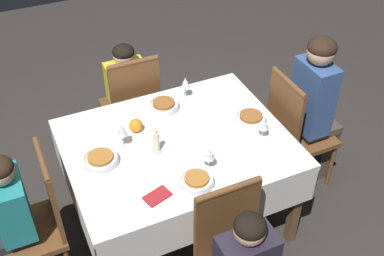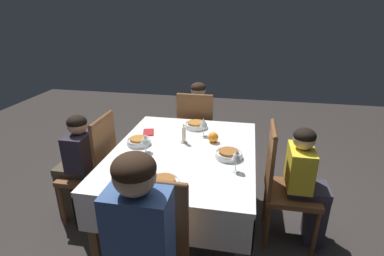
{
  "view_description": "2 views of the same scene",
  "coord_description": "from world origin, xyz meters",
  "px_view_note": "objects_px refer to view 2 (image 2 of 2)",
  "views": [
    {
      "loc": [
        0.86,
        2.11,
        2.72
      ],
      "look_at": [
        -0.07,
        0.08,
        0.89
      ],
      "focal_mm": 45.0,
      "sensor_mm": 36.0,
      "label": 1
    },
    {
      "loc": [
        -2.06,
        -0.46,
        1.79
      ],
      "look_at": [
        0.04,
        -0.06,
        0.91
      ],
      "focal_mm": 28.0,
      "sensor_mm": 36.0,
      "label": 2
    }
  ],
  "objects_px": {
    "wine_glass_east": "(203,123)",
    "napkin_red_folded": "(148,132)",
    "wine_glass_north": "(145,140)",
    "candle_centerpiece": "(184,136)",
    "chair_south": "(283,182)",
    "chair_north": "(95,166)",
    "person_child_dark": "(76,162)",
    "orange_fruit": "(213,137)",
    "dining_table": "(184,160)",
    "bowl_east": "(196,125)",
    "wine_glass_south": "(236,156)",
    "bowl_west": "(164,183)",
    "person_child_teal": "(199,121)",
    "wine_glass_west": "(138,169)",
    "person_child_yellow": "(307,182)",
    "bowl_south": "(229,154)",
    "bowl_north": "(139,141)",
    "chair_east": "(196,131)"
  },
  "relations": [
    {
      "from": "napkin_red_folded",
      "to": "person_child_teal",
      "type": "bearing_deg",
      "value": -21.79
    },
    {
      "from": "candle_centerpiece",
      "to": "chair_north",
      "type": "bearing_deg",
      "value": 100.71
    },
    {
      "from": "napkin_red_folded",
      "to": "bowl_west",
      "type": "bearing_deg",
      "value": -155.39
    },
    {
      "from": "candle_centerpiece",
      "to": "bowl_south",
      "type": "bearing_deg",
      "value": -117.29
    },
    {
      "from": "wine_glass_south",
      "to": "wine_glass_north",
      "type": "distance_m",
      "value": 0.72
    },
    {
      "from": "orange_fruit",
      "to": "dining_table",
      "type": "bearing_deg",
      "value": 133.5
    },
    {
      "from": "wine_glass_north",
      "to": "wine_glass_east",
      "type": "bearing_deg",
      "value": -44.75
    },
    {
      "from": "wine_glass_east",
      "to": "candle_centerpiece",
      "type": "bearing_deg",
      "value": 141.48
    },
    {
      "from": "chair_east",
      "to": "wine_glass_south",
      "type": "xyz_separation_m",
      "value": [
        -1.17,
        -0.48,
        0.34
      ]
    },
    {
      "from": "person_child_dark",
      "to": "wine_glass_north",
      "type": "distance_m",
      "value": 0.74
    },
    {
      "from": "bowl_east",
      "to": "napkin_red_folded",
      "type": "height_order",
      "value": "bowl_east"
    },
    {
      "from": "dining_table",
      "to": "napkin_red_folded",
      "type": "xyz_separation_m",
      "value": [
        0.28,
        0.38,
        0.09
      ]
    },
    {
      "from": "person_child_teal",
      "to": "bowl_east",
      "type": "bearing_deg",
      "value": 96.72
    },
    {
      "from": "wine_glass_east",
      "to": "napkin_red_folded",
      "type": "bearing_deg",
      "value": 93.94
    },
    {
      "from": "chair_north",
      "to": "napkin_red_folded",
      "type": "distance_m",
      "value": 0.54
    },
    {
      "from": "wine_glass_north",
      "to": "candle_centerpiece",
      "type": "distance_m",
      "value": 0.34
    },
    {
      "from": "chair_north",
      "to": "bowl_north",
      "type": "height_order",
      "value": "chair_north"
    },
    {
      "from": "dining_table",
      "to": "person_child_dark",
      "type": "height_order",
      "value": "person_child_dark"
    },
    {
      "from": "wine_glass_west",
      "to": "napkin_red_folded",
      "type": "relative_size",
      "value": 0.86
    },
    {
      "from": "chair_south",
      "to": "wine_glass_west",
      "type": "xyz_separation_m",
      "value": [
        -0.55,
        0.96,
        0.32
      ]
    },
    {
      "from": "chair_south",
      "to": "candle_centerpiece",
      "type": "bearing_deg",
      "value": 82.82
    },
    {
      "from": "chair_east",
      "to": "person_child_teal",
      "type": "xyz_separation_m",
      "value": [
        0.17,
        -0.0,
        0.05
      ]
    },
    {
      "from": "bowl_west",
      "to": "bowl_north",
      "type": "relative_size",
      "value": 1.06
    },
    {
      "from": "bowl_north",
      "to": "orange_fruit",
      "type": "relative_size",
      "value": 2.24
    },
    {
      "from": "bowl_south",
      "to": "chair_north",
      "type": "bearing_deg",
      "value": 87.19
    },
    {
      "from": "chair_south",
      "to": "person_child_yellow",
      "type": "distance_m",
      "value": 0.17
    },
    {
      "from": "wine_glass_south",
      "to": "bowl_south",
      "type": "bearing_deg",
      "value": 17.73
    },
    {
      "from": "dining_table",
      "to": "bowl_west",
      "type": "bearing_deg",
      "value": 178.31
    },
    {
      "from": "wine_glass_east",
      "to": "bowl_west",
      "type": "bearing_deg",
      "value": 171.67
    },
    {
      "from": "bowl_west",
      "to": "bowl_east",
      "type": "distance_m",
      "value": 1.01
    },
    {
      "from": "wine_glass_south",
      "to": "bowl_east",
      "type": "bearing_deg",
      "value": 28.96
    },
    {
      "from": "chair_north",
      "to": "bowl_west",
      "type": "height_order",
      "value": "chair_north"
    },
    {
      "from": "wine_glass_west",
      "to": "bowl_south",
      "type": "distance_m",
      "value": 0.71
    },
    {
      "from": "chair_south",
      "to": "bowl_east",
      "type": "relative_size",
      "value": 4.58
    },
    {
      "from": "chair_north",
      "to": "bowl_east",
      "type": "bearing_deg",
      "value": 121.42
    },
    {
      "from": "chair_south",
      "to": "wine_glass_east",
      "type": "distance_m",
      "value": 0.8
    },
    {
      "from": "person_child_yellow",
      "to": "person_child_teal",
      "type": "bearing_deg",
      "value": 44.06
    },
    {
      "from": "bowl_north",
      "to": "orange_fruit",
      "type": "xyz_separation_m",
      "value": [
        0.16,
        -0.59,
        0.02
      ]
    },
    {
      "from": "chair_north",
      "to": "bowl_east",
      "type": "xyz_separation_m",
      "value": [
        0.49,
        -0.79,
        0.25
      ]
    },
    {
      "from": "chair_north",
      "to": "person_child_teal",
      "type": "bearing_deg",
      "value": 146.45
    },
    {
      "from": "bowl_north",
      "to": "wine_glass_south",
      "type": "bearing_deg",
      "value": -109.63
    },
    {
      "from": "person_child_dark",
      "to": "wine_glass_east",
      "type": "xyz_separation_m",
      "value": [
        0.31,
        -1.06,
        0.32
      ]
    },
    {
      "from": "person_child_yellow",
      "to": "wine_glass_north",
      "type": "bearing_deg",
      "value": 95.56
    },
    {
      "from": "chair_south",
      "to": "wine_glass_south",
      "type": "height_order",
      "value": "chair_south"
    },
    {
      "from": "dining_table",
      "to": "candle_centerpiece",
      "type": "xyz_separation_m",
      "value": [
        0.14,
        0.03,
        0.15
      ]
    },
    {
      "from": "chair_south",
      "to": "chair_north",
      "type": "distance_m",
      "value": 1.57
    },
    {
      "from": "napkin_red_folded",
      "to": "bowl_south",
      "type": "bearing_deg",
      "value": -114.46
    },
    {
      "from": "wine_glass_south",
      "to": "orange_fruit",
      "type": "relative_size",
      "value": 1.88
    },
    {
      "from": "chair_north",
      "to": "wine_glass_west",
      "type": "relative_size",
      "value": 6.8
    },
    {
      "from": "wine_glass_south",
      "to": "napkin_red_folded",
      "type": "distance_m",
      "value": 0.96
    }
  ]
}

